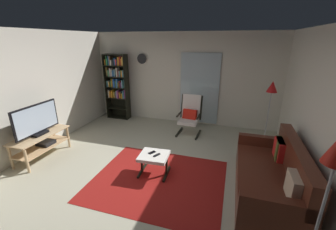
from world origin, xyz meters
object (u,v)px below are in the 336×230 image
object	(u,v)px
bookshelf_near_tv	(117,83)
tv_stand	(42,142)
floor_lamp_by_sofa	(333,171)
floor_lamp_by_shelf	(271,93)
cell_phone	(152,152)
ottoman	(154,158)
tv_remote	(157,155)
lounge_armchair	(190,114)
wall_clock	(142,59)
television	(37,121)
leather_sofa	(272,176)

from	to	relation	value
bookshelf_near_tv	tv_stand	bearing A→B (deg)	-96.71
floor_lamp_by_sofa	floor_lamp_by_shelf	world-z (taller)	floor_lamp_by_sofa
cell_phone	floor_lamp_by_shelf	distance (m)	2.91
ottoman	tv_remote	bearing A→B (deg)	-14.50
tv_stand	floor_lamp_by_sofa	size ratio (longest dim) A/B	0.67
lounge_armchair	wall_clock	distance (m)	2.22
bookshelf_near_tv	wall_clock	size ratio (longest dim) A/B	6.84
television	bookshelf_near_tv	bearing A→B (deg)	83.38
lounge_armchair	cell_phone	world-z (taller)	lounge_armchair
tv_remote	cell_phone	xyz separation A→B (m)	(-0.12, 0.07, -0.00)
leather_sofa	cell_phone	distance (m)	2.06
cell_phone	floor_lamp_by_sofa	xyz separation A→B (m)	(2.11, -1.63, 1.06)
cell_phone	wall_clock	distance (m)	3.36
television	tv_remote	size ratio (longest dim) A/B	7.16
ottoman	cell_phone	distance (m)	0.11
television	ottoman	xyz separation A→B (m)	(2.47, 0.13, -0.51)
tv_stand	floor_lamp_by_shelf	world-z (taller)	floor_lamp_by_shelf
tv_stand	television	bearing A→B (deg)	-82.36
floor_lamp_by_sofa	floor_lamp_by_shelf	distance (m)	3.40
cell_phone	bookshelf_near_tv	bearing A→B (deg)	161.67
bookshelf_near_tv	leather_sofa	distance (m)	4.94
lounge_armchair	ottoman	distance (m)	2.08
floor_lamp_by_shelf	bookshelf_near_tv	bearing A→B (deg)	169.83
tv_remote	wall_clock	world-z (taller)	wall_clock
tv_stand	lounge_armchair	xyz separation A→B (m)	(2.72, 2.17, 0.19)
leather_sofa	television	bearing A→B (deg)	-177.76
leather_sofa	cell_phone	size ratio (longest dim) A/B	14.16
lounge_armchair	cell_phone	distance (m)	2.03
lounge_armchair	floor_lamp_by_sofa	bearing A→B (deg)	-63.64
tv_remote	lounge_armchair	bearing A→B (deg)	111.62
lounge_armchair	floor_lamp_by_shelf	size ratio (longest dim) A/B	0.66
bookshelf_near_tv	floor_lamp_by_sofa	world-z (taller)	bookshelf_near_tv
tv_remote	bookshelf_near_tv	bearing A→B (deg)	157.19
tv_remote	wall_clock	distance (m)	3.47
floor_lamp_by_shelf	wall_clock	distance (m)	3.64
television	floor_lamp_by_shelf	bearing A→B (deg)	23.20
tv_stand	ottoman	world-z (taller)	tv_stand
tv_stand	ottoman	distance (m)	2.48
leather_sofa	floor_lamp_by_shelf	xyz separation A→B (m)	(0.08, 1.78, 0.97)
tv_remote	cell_phone	bearing A→B (deg)	176.19
television	leather_sofa	size ratio (longest dim) A/B	0.52
ottoman	tv_remote	world-z (taller)	tv_remote
tv_remote	floor_lamp_by_sofa	size ratio (longest dim) A/B	0.08
tv_stand	floor_lamp_by_sofa	bearing A→B (deg)	-17.95
tv_remote	ottoman	bearing A→B (deg)	-167.86
television	wall_clock	xyz separation A→B (m)	(1.08, 2.91, 1.01)
leather_sofa	tv_remote	distance (m)	1.94
floor_lamp_by_sofa	leather_sofa	bearing A→B (deg)	91.75
wall_clock	tv_remote	bearing A→B (deg)	-62.54
leather_sofa	floor_lamp_by_sofa	distance (m)	1.99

